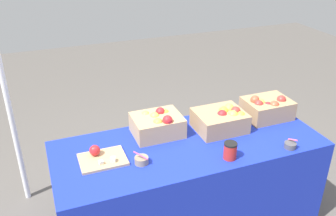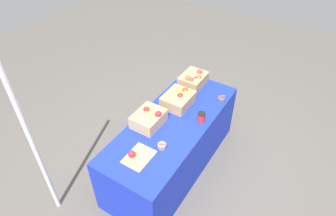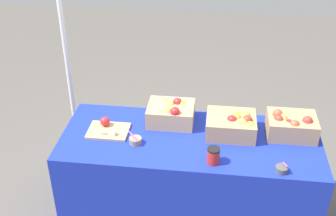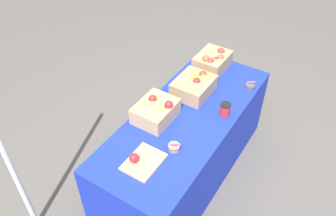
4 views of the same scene
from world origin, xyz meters
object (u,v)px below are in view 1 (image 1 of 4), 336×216
(apple_crate_left, at_px, (267,108))
(tent_pole, at_px, (4,87))
(sample_bowl_mid, at_px, (141,160))
(apple_crate_middle, at_px, (222,119))
(sample_bowl_near, at_px, (290,145))
(apple_crate_right, at_px, (157,124))
(coffee_cup, at_px, (230,151))
(cutting_board_front, at_px, (101,157))

(apple_crate_left, relative_size, tent_pole, 0.17)
(sample_bowl_mid, bearing_deg, apple_crate_middle, 16.99)
(apple_crate_left, xyz_separation_m, sample_bowl_mid, (-1.11, -0.25, -0.06))
(apple_crate_middle, relative_size, tent_pole, 0.17)
(sample_bowl_near, bearing_deg, apple_crate_right, 147.33)
(apple_crate_middle, xyz_separation_m, coffee_cup, (-0.13, -0.36, -0.02))
(apple_crate_left, height_order, cutting_board_front, apple_crate_left)
(tent_pole, bearing_deg, cutting_board_front, -54.36)
(sample_bowl_near, xyz_separation_m, sample_bowl_mid, (-1.01, 0.19, 0.00))
(apple_crate_right, relative_size, coffee_cup, 3.01)
(apple_crate_right, distance_m, tent_pole, 1.17)
(apple_crate_right, relative_size, sample_bowl_mid, 3.47)
(apple_crate_right, xyz_separation_m, cutting_board_front, (-0.46, -0.18, -0.06))
(apple_crate_right, distance_m, coffee_cup, 0.58)
(cutting_board_front, distance_m, coffee_cup, 0.84)
(apple_crate_right, relative_size, cutting_board_front, 1.17)
(apple_crate_right, bearing_deg, tent_pole, 150.21)
(coffee_cup, bearing_deg, cutting_board_front, 160.53)
(tent_pole, bearing_deg, coffee_cup, -37.80)
(coffee_cup, height_order, tent_pole, tent_pole)
(apple_crate_right, bearing_deg, apple_crate_middle, -12.40)
(apple_crate_left, xyz_separation_m, cutting_board_front, (-1.35, -0.12, -0.06))
(cutting_board_front, distance_m, sample_bowl_near, 1.29)
(apple_crate_right, distance_m, sample_bowl_near, 0.94)
(apple_crate_middle, relative_size, cutting_board_front, 1.19)
(apple_crate_middle, bearing_deg, sample_bowl_mid, -163.01)
(apple_crate_middle, distance_m, coffee_cup, 0.39)
(cutting_board_front, distance_m, sample_bowl_mid, 0.27)
(apple_crate_left, distance_m, tent_pole, 2.01)
(apple_crate_right, bearing_deg, coffee_cup, -53.96)
(apple_crate_middle, distance_m, sample_bowl_near, 0.52)
(apple_crate_right, height_order, sample_bowl_near, apple_crate_right)
(tent_pole, bearing_deg, apple_crate_left, -18.67)
(coffee_cup, bearing_deg, apple_crate_right, 126.04)
(sample_bowl_mid, distance_m, coffee_cup, 0.58)
(sample_bowl_near, xyz_separation_m, tent_pole, (-1.79, 1.08, 0.28))
(apple_crate_middle, xyz_separation_m, cutting_board_front, (-0.93, -0.08, -0.06))
(apple_crate_middle, height_order, coffee_cup, apple_crate_middle)
(apple_crate_middle, distance_m, sample_bowl_mid, 0.72)
(apple_crate_left, bearing_deg, apple_crate_right, 175.70)
(apple_crate_left, distance_m, cutting_board_front, 1.35)
(apple_crate_middle, height_order, cutting_board_front, apple_crate_middle)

